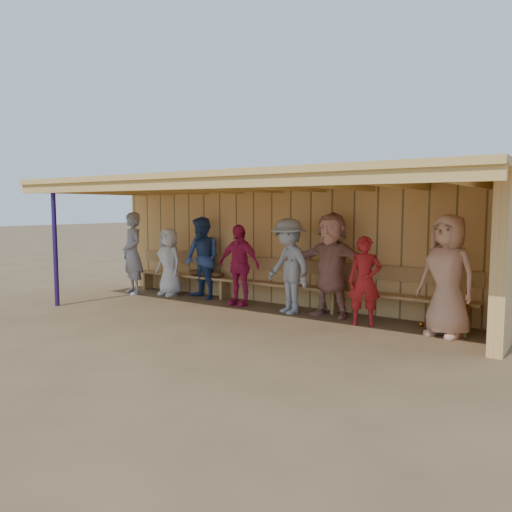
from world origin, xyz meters
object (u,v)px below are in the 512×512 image
Objects in this scene: player_e at (288,266)px; bench at (277,279)px; player_h at (447,276)px; player_g at (365,281)px; player_f at (331,265)px; player_c at (202,258)px; player_d at (239,265)px; player_a at (132,253)px; player_b at (169,262)px.

bench is (-0.57, 0.54, -0.35)m from player_e.
player_g is at bearing -160.87° from player_h.
player_f is at bearing -15.36° from bench.
player_g is at bearing 8.33° from player_c.
player_c is at bearing 172.13° from player_d.
player_d is at bearing 6.72° from player_c.
player_f is at bearing 24.45° from player_a.
player_c is 3.03m from player_f.
player_f is (3.92, 0.02, 0.19)m from player_b.
player_b is at bearing -158.15° from player_e.
player_e is at bearing -6.12° from player_d.
player_f reaches higher than player_e.
bench is (2.58, 0.39, -0.22)m from player_b.
player_f is 1.26× the size of player_g.
player_h is at bearing -22.12° from player_g.
player_f is at bearing -168.95° from player_h.
player_a is 1.23× the size of player_b.
player_d is (1.05, -0.13, -0.07)m from player_c.
player_a reaches higher than bench.
player_h is (4.04, -0.23, 0.12)m from player_d.
player_g is 0.80× the size of player_h.
player_f is 2.08m from player_h.
player_d is at bearing -160.58° from player_e.
player_c is at bearing 152.56° from player_g.
player_e reaches higher than player_b.
player_b is at bearing -171.37° from bench.
bench is (-1.34, 0.37, -0.41)m from player_f.
player_h reaches higher than player_c.
player_c reaches higher than bench.
player_h reaches higher than bench.
player_a is 6.79m from player_h.
player_h reaches higher than player_e.
player_b is 0.93× the size of player_d.
player_a is 5.49m from player_g.
player_f is (1.98, 0.07, 0.13)m from player_d.
bench is (-3.40, 0.66, -0.40)m from player_h.
player_g is at bearing 5.60° from player_b.
player_f is 1.45m from bench.
player_h is at bearing 6.30° from player_b.
player_e reaches higher than bench.
player_d is at bearing -164.05° from player_h.
player_f is 0.83m from player_g.
player_a is at bearing -149.86° from player_b.
player_f reaches higher than player_b.
bench is at bearing -171.85° from player_h.
player_b is 0.86× the size of player_c.
player_f is at bearing 9.23° from player_b.
player_f is (0.77, 0.18, 0.06)m from player_e.
player_a is 0.99× the size of player_f.
player_c reaches higher than player_d.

